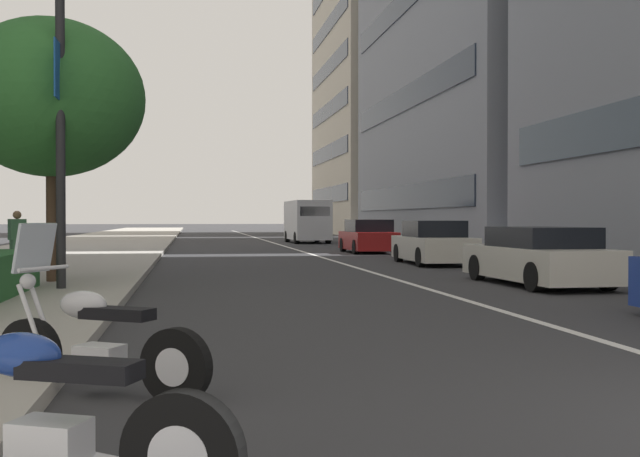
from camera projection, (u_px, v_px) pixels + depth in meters
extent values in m
cube|color=#A39E93|center=(68.00, 252.00, 32.78)|extent=(160.00, 8.20, 0.15)
cube|color=silver|center=(289.00, 247.00, 39.42)|extent=(110.00, 0.16, 0.01)
cylinder|color=black|center=(183.00, 455.00, 3.82)|extent=(0.38, 0.64, 0.65)
cylinder|color=silver|center=(183.00, 455.00, 3.82)|extent=(0.25, 0.35, 0.32)
cube|color=silver|center=(50.00, 446.00, 4.01)|extent=(0.39, 0.45, 0.28)
cube|color=black|center=(80.00, 369.00, 3.96)|extent=(0.46, 0.67, 0.10)
ellipsoid|color=navy|center=(22.00, 355.00, 4.05)|extent=(0.41, 0.52, 0.24)
cylinder|color=black|center=(30.00, 354.00, 6.74)|extent=(0.43, 0.59, 0.62)
cylinder|color=silver|center=(30.00, 354.00, 6.74)|extent=(0.27, 0.33, 0.31)
cylinder|color=black|center=(176.00, 366.00, 6.17)|extent=(0.43, 0.59, 0.62)
cylinder|color=silver|center=(176.00, 366.00, 6.17)|extent=(0.27, 0.33, 0.31)
cube|color=silver|center=(100.00, 361.00, 6.45)|extent=(0.42, 0.46, 0.28)
cube|color=black|center=(117.00, 313.00, 6.38)|extent=(0.52, 0.66, 0.10)
ellipsoid|color=#B2B2B7|center=(83.00, 305.00, 6.51)|extent=(0.45, 0.52, 0.24)
cylinder|color=silver|center=(31.00, 321.00, 6.64)|extent=(0.20, 0.29, 0.64)
cylinder|color=silver|center=(43.00, 319.00, 6.77)|extent=(0.20, 0.29, 0.64)
cylinder|color=silver|center=(44.00, 268.00, 6.67)|extent=(0.53, 0.34, 0.04)
sphere|color=silver|center=(28.00, 281.00, 6.73)|extent=(0.14, 0.14, 0.14)
cube|color=#B2BCC6|center=(35.00, 248.00, 6.70)|extent=(0.44, 0.33, 0.44)
cylinder|color=silver|center=(137.00, 374.00, 6.48)|extent=(0.44, 0.63, 0.16)
cube|color=beige|center=(538.00, 263.00, 17.21)|extent=(4.60, 1.89, 0.71)
cube|color=black|center=(541.00, 237.00, 17.02)|extent=(2.51, 1.70, 0.45)
cylinder|color=black|center=(477.00, 268.00, 18.54)|extent=(0.62, 0.23, 0.62)
cylinder|color=black|center=(540.00, 267.00, 18.84)|extent=(0.62, 0.23, 0.62)
cylinder|color=black|center=(535.00, 277.00, 15.58)|extent=(0.62, 0.23, 0.62)
cylinder|color=black|center=(608.00, 276.00, 15.88)|extent=(0.62, 0.23, 0.62)
cube|color=beige|center=(433.00, 248.00, 25.07)|extent=(4.43, 1.91, 0.75)
cube|color=black|center=(434.00, 229.00, 24.95)|extent=(2.12, 1.70, 0.53)
cylinder|color=black|center=(399.00, 253.00, 26.39)|extent=(0.63, 0.24, 0.62)
cylinder|color=black|center=(444.00, 253.00, 26.61)|extent=(0.63, 0.24, 0.62)
cylinder|color=black|center=(421.00, 257.00, 23.53)|extent=(0.63, 0.24, 0.62)
cylinder|color=black|center=(471.00, 257.00, 23.75)|extent=(0.63, 0.24, 0.62)
cube|color=maroon|center=(368.00, 241.00, 33.29)|extent=(4.11, 1.83, 0.77)
cube|color=black|center=(369.00, 226.00, 33.16)|extent=(2.30, 1.68, 0.53)
cylinder|color=black|center=(343.00, 245.00, 34.49)|extent=(0.62, 0.22, 0.62)
cylinder|color=black|center=(379.00, 245.00, 34.77)|extent=(0.62, 0.22, 0.62)
cylinder|color=black|center=(356.00, 247.00, 31.81)|extent=(0.62, 0.22, 0.62)
cylinder|color=black|center=(394.00, 247.00, 32.09)|extent=(0.62, 0.22, 0.62)
cube|color=silver|center=(307.00, 220.00, 46.86)|extent=(5.14, 2.28, 2.36)
cube|color=black|center=(315.00, 211.00, 44.39)|extent=(0.10, 1.78, 0.56)
cylinder|color=black|center=(287.00, 236.00, 48.37)|extent=(0.73, 0.28, 0.72)
cylinder|color=black|center=(317.00, 236.00, 48.76)|extent=(0.73, 0.28, 0.72)
cylinder|color=black|center=(297.00, 238.00, 45.00)|extent=(0.73, 0.28, 0.72)
cylinder|color=black|center=(328.00, 238.00, 45.38)|extent=(0.73, 0.28, 0.72)
cylinder|color=#232326|center=(60.00, 84.00, 14.73)|extent=(0.18, 0.18, 7.94)
cube|color=#194C99|center=(57.00, 69.00, 14.38)|extent=(0.56, 0.03, 1.10)
cube|color=#194C99|center=(63.00, 76.00, 15.07)|extent=(0.56, 0.03, 1.10)
cylinder|color=#473323|center=(51.00, 224.00, 16.41)|extent=(0.22, 0.22, 2.45)
ellipsoid|color=#2D6B2D|center=(51.00, 98.00, 16.37)|extent=(3.99, 3.99, 3.39)
cube|color=#3F724C|center=(17.00, 255.00, 19.89)|extent=(0.37, 0.40, 0.80)
cube|color=#3F724C|center=(17.00, 229.00, 19.88)|extent=(0.43, 0.48, 0.55)
sphere|color=#8C6647|center=(17.00, 215.00, 19.88)|extent=(0.22, 0.22, 0.22)
cube|color=#232D3D|center=(404.00, 197.00, 47.29)|extent=(24.02, 0.08, 1.50)
cube|color=#232D3D|center=(404.00, 99.00, 47.21)|extent=(24.02, 0.08, 1.50)
cube|color=#232D3D|center=(404.00, 1.00, 47.12)|extent=(24.02, 0.08, 1.50)
cube|color=#232D3D|center=(328.00, 195.00, 73.40)|extent=(18.49, 0.08, 1.50)
cube|color=#232D3D|center=(328.00, 152.00, 73.35)|extent=(18.49, 0.08, 1.50)
cube|color=#232D3D|center=(328.00, 110.00, 73.29)|extent=(18.49, 0.08, 1.50)
cube|color=#232D3D|center=(328.00, 68.00, 73.24)|extent=(18.49, 0.08, 1.50)
cube|color=#232D3D|center=(328.00, 25.00, 73.18)|extent=(18.49, 0.08, 1.50)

